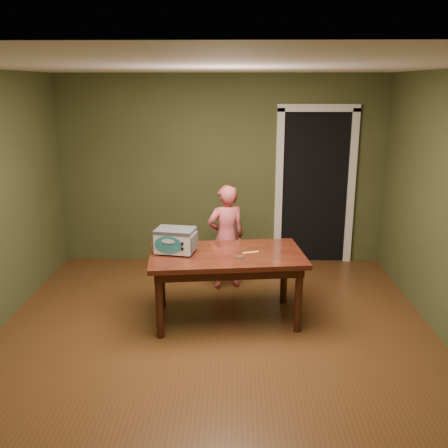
# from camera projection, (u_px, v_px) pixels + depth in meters

# --- Properties ---
(floor) EXTENTS (5.00, 5.00, 0.00)m
(floor) POSITION_uv_depth(u_px,v_px,m) (214.00, 346.00, 4.85)
(floor) COLOR #553718
(floor) RESTS_ON ground
(room_shell) EXTENTS (4.52, 5.02, 2.61)m
(room_shell) POSITION_uv_depth(u_px,v_px,m) (213.00, 172.00, 4.39)
(room_shell) COLOR #464E29
(room_shell) RESTS_ON ground
(doorway) EXTENTS (1.10, 0.66, 2.25)m
(doorway) POSITION_uv_depth(u_px,v_px,m) (312.00, 184.00, 7.21)
(doorway) COLOR black
(doorway) RESTS_ON ground
(dining_table) EXTENTS (1.69, 1.08, 0.75)m
(dining_table) POSITION_uv_depth(u_px,v_px,m) (226.00, 262.00, 5.24)
(dining_table) COLOR black
(dining_table) RESTS_ON floor
(toy_oven) EXTENTS (0.46, 0.35, 0.26)m
(toy_oven) POSITION_uv_depth(u_px,v_px,m) (175.00, 240.00, 5.19)
(toy_oven) COLOR #4C4F54
(toy_oven) RESTS_ON dining_table
(baking_pan) EXTENTS (0.10, 0.10, 0.02)m
(baking_pan) POSITION_uv_depth(u_px,v_px,m) (239.00, 257.00, 5.06)
(baking_pan) COLOR silver
(baking_pan) RESTS_ON dining_table
(spatula) EXTENTS (0.18, 0.09, 0.01)m
(spatula) POSITION_uv_depth(u_px,v_px,m) (251.00, 252.00, 5.22)
(spatula) COLOR #FFD06E
(spatula) RESTS_ON dining_table
(child) EXTENTS (0.55, 0.45, 1.30)m
(child) POSITION_uv_depth(u_px,v_px,m) (226.00, 237.00, 6.09)
(child) COLOR #CE545A
(child) RESTS_ON floor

